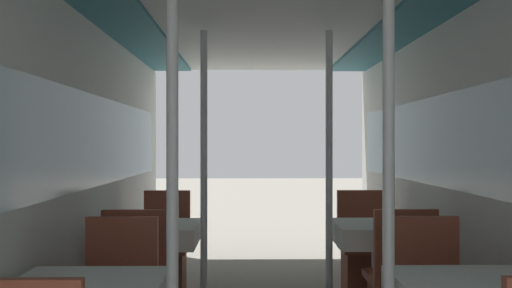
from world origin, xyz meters
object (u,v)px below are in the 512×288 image
object	(u,v)px
support_pole_left_0	(172,196)
support_pole_left_1	(204,174)
dining_table_left_1	(153,239)
support_pole_right_0	(388,195)
chair_left_far_1	(165,264)
chair_right_far_1	(364,263)
dining_table_right_1	(379,238)
support_pole_right_1	(329,174)

from	to	relation	value
support_pole_left_0	support_pole_left_1	bearing A→B (deg)	90.00
dining_table_left_1	support_pole_right_0	bearing A→B (deg)	-53.77
chair_left_far_1	chair_right_far_1	xyz separation A→B (m)	(1.72, 0.00, 0.00)
dining_table_right_1	support_pole_right_1	distance (m)	0.62
dining_table_right_1	chair_right_far_1	size ratio (longest dim) A/B	0.79
dining_table_left_1	support_pole_left_1	distance (m)	0.62
dining_table_right_1	chair_left_far_1	bearing A→B (deg)	161.42
chair_right_far_1	support_pole_right_1	world-z (taller)	support_pole_right_1
chair_right_far_1	support_pole_left_0	bearing A→B (deg)	60.91
support_pole_left_1	support_pole_right_1	xyz separation A→B (m)	(0.96, 0.00, 0.00)
support_pole_left_1	chair_right_far_1	distance (m)	1.67
support_pole_left_1	chair_left_far_1	bearing A→B (deg)	123.49
dining_table_left_1	support_pole_right_0	size ratio (longest dim) A/B	0.32
support_pole_left_1	support_pole_right_0	world-z (taller)	same
support_pole_right_0	chair_right_far_1	xyz separation A→B (m)	(0.38, 2.40, -0.81)
support_pole_left_0	support_pole_left_1	size ratio (longest dim) A/B	1.00
dining_table_left_1	support_pole_left_1	bearing A→B (deg)	0.00
chair_left_far_1	support_pole_left_1	size ratio (longest dim) A/B	0.41
support_pole_left_0	dining_table_right_1	distance (m)	2.32
dining_table_left_1	support_pole_left_1	xyz separation A→B (m)	(0.38, 0.00, 0.49)
dining_table_left_1	chair_right_far_1	size ratio (longest dim) A/B	0.79
support_pole_right_1	support_pole_left_1	bearing A→B (deg)	180.00
chair_left_far_1	support_pole_right_0	size ratio (longest dim) A/B	0.41
dining_table_left_1	dining_table_right_1	distance (m)	1.72
support_pole_right_0	dining_table_right_1	distance (m)	1.93
chair_right_far_1	support_pole_left_1	bearing A→B (deg)	23.38
chair_left_far_1	support_pole_right_0	distance (m)	2.87
support_pole_left_1	dining_table_right_1	world-z (taller)	support_pole_left_1
support_pole_left_1	support_pole_right_0	bearing A→B (deg)	-62.39
dining_table_left_1	dining_table_right_1	bearing A→B (deg)	0.00
chair_left_far_1	dining_table_right_1	bearing A→B (deg)	161.42
support_pole_left_0	support_pole_left_1	xyz separation A→B (m)	(0.00, 1.83, 0.00)
support_pole_left_0	chair_left_far_1	bearing A→B (deg)	99.04
support_pole_right_0	dining_table_right_1	bearing A→B (deg)	78.16
support_pole_right_1	chair_right_far_1	bearing A→B (deg)	56.51
dining_table_left_1	support_pole_left_1	size ratio (longest dim) A/B	0.32
support_pole_right_0	chair_left_far_1	bearing A→B (deg)	119.09
support_pole_right_0	support_pole_right_1	xyz separation A→B (m)	(0.00, 1.83, 0.00)
support_pole_left_0	support_pole_right_0	bearing A→B (deg)	0.00
support_pole_left_1	chair_right_far_1	world-z (taller)	support_pole_left_1
support_pole_left_0	chair_left_far_1	xyz separation A→B (m)	(-0.38, 2.40, -0.81)
support_pole_left_0	support_pole_right_1	xyz separation A→B (m)	(0.96, 1.83, 0.00)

